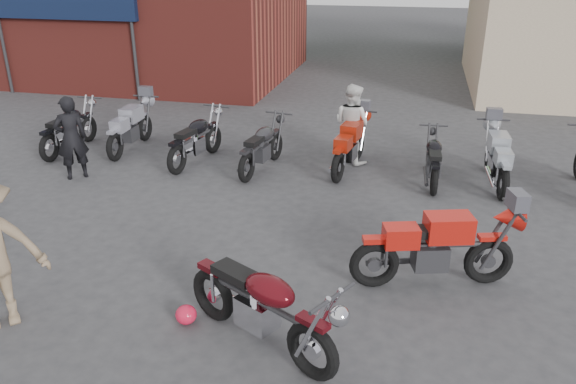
% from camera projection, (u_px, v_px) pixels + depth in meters
% --- Properties ---
extents(ground, '(90.00, 90.00, 0.00)m').
position_uv_depth(ground, '(257.00, 307.00, 7.39)').
color(ground, '#333335').
extents(brick_building, '(12.00, 8.00, 4.00)m').
position_uv_depth(brick_building, '(129.00, 19.00, 21.01)').
color(brick_building, maroon).
rests_on(brick_building, ground).
extents(vintage_motorcycle, '(2.31, 1.71, 1.29)m').
position_uv_depth(vintage_motorcycle, '(261.00, 301.00, 6.39)').
color(vintage_motorcycle, '#4B090F').
rests_on(vintage_motorcycle, ground).
extents(sportbike, '(2.33, 1.33, 1.28)m').
position_uv_depth(sportbike, '(437.00, 244.00, 7.64)').
color(sportbike, red).
rests_on(sportbike, ground).
extents(helmet, '(0.31, 0.31, 0.25)m').
position_uv_depth(helmet, '(186.00, 315.00, 7.03)').
color(helmet, red).
rests_on(helmet, ground).
extents(person_dark, '(0.74, 0.72, 1.71)m').
position_uv_depth(person_dark, '(71.00, 138.00, 11.29)').
color(person_dark, black).
rests_on(person_dark, ground).
extents(person_light, '(1.06, 1.00, 1.74)m').
position_uv_depth(person_light, '(352.00, 124.00, 12.19)').
color(person_light, silver).
rests_on(person_light, ground).
extents(row_bike_0, '(0.74, 2.07, 1.19)m').
position_uv_depth(row_bike_0, '(69.00, 126.00, 12.97)').
color(row_bike_0, black).
rests_on(row_bike_0, ground).
extents(row_bike_1, '(0.72, 2.08, 1.20)m').
position_uv_depth(row_bike_1, '(130.00, 125.00, 13.03)').
color(row_bike_1, '#91919E').
rests_on(row_bike_1, ground).
extents(row_bike_2, '(1.02, 2.14, 1.19)m').
position_uv_depth(row_bike_2, '(196.00, 137.00, 12.24)').
color(row_bike_2, black).
rests_on(row_bike_2, ground).
extents(row_bike_3, '(0.97, 2.07, 1.15)m').
position_uv_depth(row_bike_3, '(262.00, 144.00, 11.82)').
color(row_bike_3, '#262628').
rests_on(row_bike_3, ground).
extents(row_bike_4, '(1.00, 2.15, 1.20)m').
position_uv_depth(row_bike_4, '(350.00, 143.00, 11.82)').
color(row_bike_4, '#A6210D').
rests_on(row_bike_4, ground).
extents(row_bike_5, '(0.69, 1.87, 1.07)m').
position_uv_depth(row_bike_5, '(434.00, 157.00, 11.21)').
color(row_bike_5, black).
rests_on(row_bike_5, ground).
extents(row_bike_6, '(0.82, 2.13, 1.21)m').
position_uv_depth(row_bike_6, '(498.00, 156.00, 11.06)').
color(row_bike_6, '#99A0A7').
rests_on(row_bike_6, ground).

